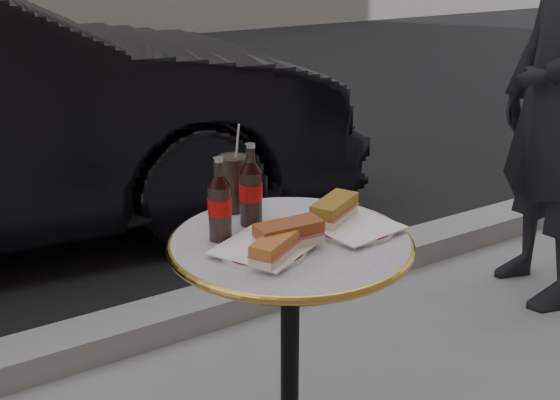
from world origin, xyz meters
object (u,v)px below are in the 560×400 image
cola_bottle_right (251,185)px  cola_glass (233,183)px  bistro_table (290,363)px  plate_left (263,251)px  cola_bottle_left (219,199)px  plate_right (354,228)px

cola_bottle_right → cola_glass: cola_bottle_right is taller
bistro_table → cola_bottle_right: (-0.04, 0.13, 0.48)m
plate_left → cola_bottle_left: size_ratio=0.98×
cola_bottle_left → bistro_table: bearing=-30.6°
cola_bottle_left → cola_bottle_right: size_ratio=0.97×
plate_left → cola_bottle_left: (-0.05, 0.13, 0.10)m
plate_right → cola_bottle_right: 0.29m
plate_left → plate_right: size_ratio=1.00×
plate_right → cola_bottle_left: cola_bottle_left is taller
plate_right → cola_glass: cola_glass is taller
bistro_table → plate_left: 0.39m
plate_left → cola_bottle_right: (0.07, 0.17, 0.10)m
plate_left → bistro_table: bearing=20.1°
cola_glass → cola_bottle_right: bearing=-93.6°
bistro_table → plate_right: bearing=-14.0°
plate_right → cola_bottle_right: size_ratio=0.95×
cola_bottle_right → bistro_table: bearing=-74.8°
cola_bottle_right → cola_glass: bearing=86.4°
bistro_table → cola_bottle_right: cola_bottle_right is taller
bistro_table → cola_bottle_left: size_ratio=3.41×
cola_glass → plate_right: bearing=-55.8°
cola_bottle_left → cola_glass: 0.20m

